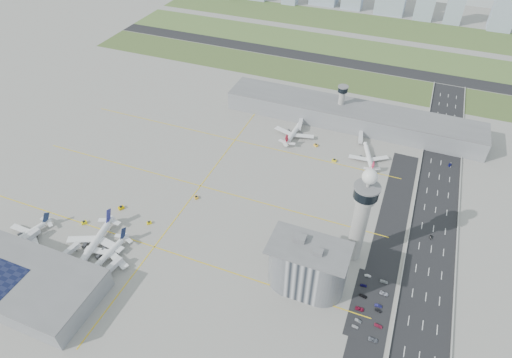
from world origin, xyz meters
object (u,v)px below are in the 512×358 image
at_px(tug_3, 196,197).
at_px(car_lot_8, 378,310).
at_px(jet_bridge_near_2, 103,277).
at_px(car_lot_11, 384,282).
at_px(tug_0, 84,222).
at_px(jet_bridge_near_0, 20,246).
at_px(tug_5, 334,160).
at_px(secondary_tower, 341,100).
at_px(airplane_near_c, 105,254).
at_px(airplane_far_a, 295,129).
at_px(car_lot_6, 373,340).
at_px(airplane_near_a, 23,233).
at_px(car_lot_3, 363,296).
at_px(admin_building, 307,267).
at_px(jet_bridge_far_1, 361,134).
at_px(car_lot_10, 384,293).
at_px(jet_bridge_far_0, 301,121).
at_px(tug_2, 149,223).
at_px(car_lot_1, 358,321).
at_px(car_hw_1, 431,237).
at_px(airplane_far_b, 369,154).
at_px(car_lot_7, 378,326).
at_px(car_lot_5, 368,276).
at_px(car_lot_4, 364,285).
at_px(jet_bridge_near_1, 60,261).
at_px(car_hw_4, 437,120).
at_px(airplane_near_b, 93,241).
at_px(tug_4, 316,145).
at_px(car_hw_2, 450,165).
at_px(tug_1, 121,207).
at_px(car_lot_2, 360,309).
at_px(car_lot_0, 355,327).

xyz_separation_m(tug_3, car_lot_8, (129.21, -41.85, -0.29)).
relative_size(jet_bridge_near_2, car_lot_11, 3.18).
relative_size(tug_0, car_lot_8, 0.94).
xyz_separation_m(jet_bridge_near_0, tug_5, (153.30, 153.36, -1.90)).
relative_size(secondary_tower, airplane_near_c, 0.86).
relative_size(airplane_far_a, car_lot_8, 11.16).
distance_m(car_lot_6, car_lot_11, 37.04).
distance_m(airplane_near_a, tug_3, 107.02).
bearing_deg(car_lot_3, jet_bridge_near_2, 113.44).
height_order(admin_building, car_lot_11, admin_building).
height_order(jet_bridge_near_0, car_lot_6, jet_bridge_near_0).
bearing_deg(jet_bridge_far_1, car_lot_10, 6.06).
distance_m(jet_bridge_far_0, car_lot_11, 163.92).
bearing_deg(airplane_far_a, tug_2, 159.69).
relative_size(car_lot_1, car_hw_1, 1.04).
relative_size(jet_bridge_near_0, car_lot_1, 3.99).
bearing_deg(car_lot_11, jet_bridge_far_0, 31.69).
xyz_separation_m(tug_5, car_lot_10, (53.32, -104.93, -0.30)).
bearing_deg(tug_0, secondary_tower, 91.35).
xyz_separation_m(car_lot_1, car_lot_10, (9.73, 21.45, 0.07)).
bearing_deg(airplane_far_b, car_lot_7, 173.27).
relative_size(secondary_tower, car_lot_5, 8.81).
relative_size(car_lot_6, car_hw_1, 1.39).
bearing_deg(car_lot_4, car_hw_1, -40.03).
distance_m(jet_bridge_near_0, car_lot_5, 204.45).
xyz_separation_m(jet_bridge_near_1, car_hw_4, (191.46, 240.95, -2.25)).
xyz_separation_m(airplane_near_b, tug_3, (35.74, 60.93, -5.23)).
distance_m(car_lot_3, car_lot_6, 25.24).
distance_m(airplane_near_b, car_lot_6, 165.41).
height_order(admin_building, car_lot_5, admin_building).
distance_m(tug_0, tug_3, 72.72).
bearing_deg(jet_bridge_far_1, airplane_far_a, -80.64).
distance_m(jet_bridge_near_2, tug_5, 179.52).
bearing_deg(jet_bridge_far_0, tug_2, -30.72).
distance_m(airplane_near_b, tug_4, 177.04).
relative_size(car_lot_5, car_hw_2, 0.90).
bearing_deg(tug_3, car_lot_5, 125.51).
height_order(car_lot_3, car_lot_6, car_lot_6).
bearing_deg(tug_1, airplane_near_c, 143.79).
distance_m(car_lot_2, car_lot_4, 15.49).
xyz_separation_m(tug_2, car_lot_6, (146.28, -27.26, -0.21)).
height_order(car_lot_4, car_hw_4, car_lot_4).
relative_size(jet_bridge_near_2, car_lot_1, 3.99).
height_order(car_lot_7, car_lot_8, car_lot_8).
distance_m(admin_building, airplane_far_b, 127.03).
relative_size(admin_building, car_lot_0, 12.19).
bearing_deg(car_lot_11, tug_5, 26.44).
distance_m(airplane_far_a, car_lot_6, 180.79).
xyz_separation_m(tug_1, car_lot_1, (161.84, -24.33, -0.47)).
distance_m(tug_3, tug_4, 106.39).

